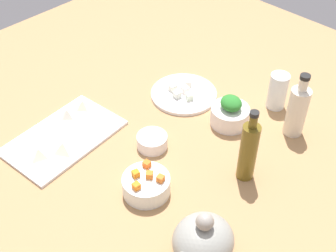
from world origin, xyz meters
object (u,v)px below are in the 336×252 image
(bowl_greens, at_px, (230,116))
(bottle_1, at_px, (297,110))
(bowl_carrots, at_px, (146,185))
(bottle_0, at_px, (248,151))
(cutting_board, at_px, (64,137))
(teapot, at_px, (203,240))
(plate_tofu, at_px, (184,94))
(drinking_glass_0, at_px, (278,91))
(bowl_small_side, at_px, (152,141))

(bowl_greens, relative_size, bottle_1, 0.56)
(bowl_carrots, bearing_deg, bottle_0, 146.25)
(cutting_board, relative_size, bottle_1, 1.62)
(bowl_greens, relative_size, teapot, 0.73)
(bottle_1, bearing_deg, bottle_0, 0.77)
(plate_tofu, distance_m, teapot, 0.62)
(bowl_greens, height_order, bowl_carrots, bowl_greens)
(bottle_0, bearing_deg, cutting_board, -61.75)
(bowl_greens, distance_m, bottle_1, 0.21)
(plate_tofu, xyz_separation_m, drinking_glass_0, (-0.17, 0.26, 0.06))
(cutting_board, bearing_deg, bottle_1, 136.50)
(cutting_board, xyz_separation_m, drinking_glass_0, (-0.58, 0.38, 0.06))
(bowl_small_side, distance_m, teapot, 0.40)
(cutting_board, distance_m, plate_tofu, 0.43)
(plate_tofu, distance_m, drinking_glass_0, 0.31)
(bowl_greens, height_order, teapot, teapot)
(cutting_board, bearing_deg, bowl_greens, 141.99)
(bowl_greens, distance_m, bowl_small_side, 0.26)
(teapot, bearing_deg, drinking_glass_0, -161.82)
(bowl_small_side, relative_size, teapot, 0.55)
(cutting_board, relative_size, drinking_glass_0, 2.81)
(plate_tofu, distance_m, bottle_0, 0.41)
(plate_tofu, bearing_deg, cutting_board, -16.16)
(cutting_board, relative_size, bowl_carrots, 2.69)
(cutting_board, height_order, bottle_1, bottle_1)
(bowl_carrots, xyz_separation_m, bowl_small_side, (-0.13, -0.11, -0.01))
(plate_tofu, xyz_separation_m, bowl_small_side, (0.25, 0.10, 0.01))
(bowl_carrots, distance_m, bottle_0, 0.29)
(cutting_board, distance_m, bowl_carrots, 0.34)
(plate_tofu, bearing_deg, drinking_glass_0, 123.50)
(cutting_board, distance_m, bottle_1, 0.71)
(bowl_carrots, bearing_deg, cutting_board, -84.88)
(bowl_greens, xyz_separation_m, bottle_0, (0.15, 0.17, 0.07))
(bowl_carrots, height_order, bottle_1, bottle_1)
(bottle_0, bearing_deg, plate_tofu, -112.04)
(bowl_greens, height_order, bottle_1, bottle_1)
(drinking_glass_0, bearing_deg, plate_tofu, -56.50)
(bowl_carrots, xyz_separation_m, drinking_glass_0, (-0.55, 0.04, 0.04))
(bottle_1, bearing_deg, bowl_carrots, -17.53)
(teapot, bearing_deg, bowl_greens, -149.19)
(bowl_greens, distance_m, bowl_carrots, 0.38)
(teapot, height_order, bottle_1, bottle_1)
(plate_tofu, distance_m, bowl_carrots, 0.44)
(bowl_greens, distance_m, teapot, 0.49)
(cutting_board, relative_size, bowl_greens, 2.88)
(bowl_small_side, bearing_deg, bowl_greens, 157.85)
(plate_tofu, relative_size, drinking_glass_0, 1.81)
(drinking_glass_0, bearing_deg, bowl_greens, -17.91)
(bottle_0, distance_m, bottle_1, 0.25)
(cutting_board, bearing_deg, bowl_carrots, 95.12)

